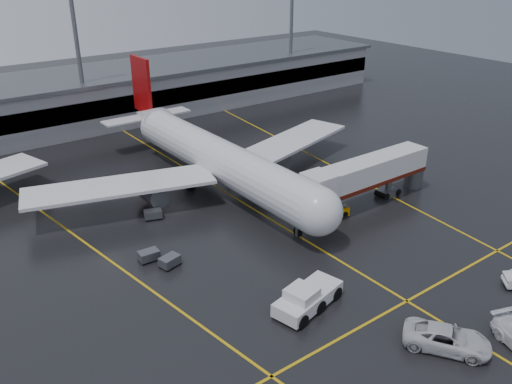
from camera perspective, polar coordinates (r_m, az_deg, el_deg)
ground at (r=64.17m, az=0.36°, el=-2.20°), size 220.00×220.00×0.00m
apron_line_centre at (r=64.16m, az=0.36°, el=-2.20°), size 0.25×90.00×0.02m
apron_line_stop at (r=50.93m, az=15.76°, el=-11.11°), size 60.00×0.25×0.02m
apron_line_left at (r=64.38m, az=-19.65°, el=-3.66°), size 9.99×69.35×0.02m
apron_line_right at (r=81.84m, az=6.21°, el=3.77°), size 7.57×69.64×0.02m
terminal at (r=102.74m, az=-16.23°, el=9.80°), size 122.00×19.00×8.60m
light_mast_mid at (r=93.60m, az=-18.49°, el=14.52°), size 3.00×1.20×25.45m
light_mast_right at (r=115.97m, az=3.78°, el=17.42°), size 3.00×1.20×25.45m
main_airliner at (r=69.78m, az=-4.45°, el=3.78°), size 48.80×45.60×14.10m
jet_bridge at (r=66.00m, az=11.81°, el=1.79°), size 19.90×3.40×6.05m
pushback_tractor at (r=47.93m, az=5.42°, el=-11.21°), size 7.46×4.37×2.50m
belt_loader at (r=64.10m, az=8.38°, el=-2.01°), size 3.51×2.45×2.05m
service_van_a at (r=46.19m, az=19.66°, el=-14.46°), size 6.33×7.34×1.87m
baggage_cart_a at (r=54.22m, az=-9.17°, el=-7.24°), size 2.26×1.76×1.12m
baggage_cart_b at (r=55.52m, az=-11.35°, el=-6.61°), size 2.07×1.42×1.12m
baggage_cart_c at (r=63.61m, az=-10.91°, el=-2.31°), size 2.31×1.87×1.12m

